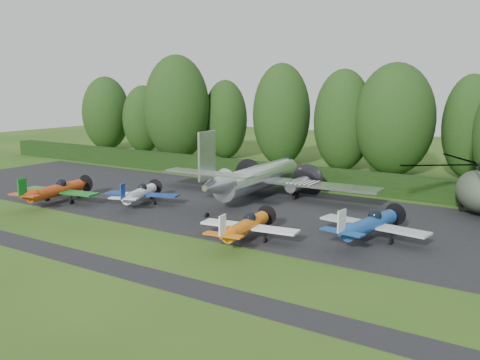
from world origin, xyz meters
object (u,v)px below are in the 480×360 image
Objects in this scene: helicopter at (479,188)px; transport_plane at (256,178)px; light_plane_red at (56,190)px; light_plane_white at (140,193)px; light_plane_orange at (246,226)px; light_plane_blue at (370,224)px.

transport_plane is at bearing -143.43° from helicopter.
light_plane_red is 1.15× the size of light_plane_white.
helicopter is at bearing 16.72° from transport_plane.
transport_plane is 3.06× the size of light_plane_orange.
light_plane_orange is 0.91× the size of light_plane_blue.
transport_plane is 17.90m from helicopter.
transport_plane reaches higher than helicopter.
light_plane_orange is at bearing -154.46° from light_plane_blue.
light_plane_blue is 12.29m from helicopter.
light_plane_blue is (19.66, 0.39, 0.16)m from light_plane_white.
light_plane_blue is (25.92, 3.89, 0.00)m from light_plane_red.
transport_plane is at bearing 48.22° from light_plane_red.
light_plane_red is 1.00× the size of light_plane_blue.
light_plane_orange is (19.31, -0.46, -0.11)m from light_plane_red.
light_plane_white is (6.26, 3.49, -0.16)m from light_plane_red.
helicopter reaches higher than light_plane_red.
light_plane_orange is at bearing 6.92° from light_plane_red.
light_plane_red is 1.10× the size of light_plane_orange.
light_plane_red reaches higher than light_plane_orange.
light_plane_orange is (6.25, -11.40, -0.84)m from transport_plane.
light_plane_orange is 7.91m from light_plane_blue.
light_plane_red is 34.05m from helicopter.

